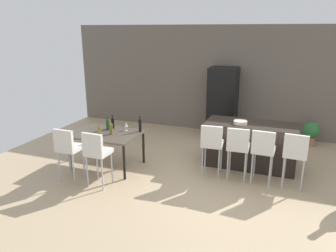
% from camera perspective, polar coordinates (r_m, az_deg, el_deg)
% --- Properties ---
extents(ground_plane, '(10.00, 10.00, 0.00)m').
position_cam_1_polar(ground_plane, '(6.48, 8.83, -8.84)').
color(ground_plane, tan).
extents(back_wall, '(10.00, 0.12, 2.90)m').
position_cam_1_polar(back_wall, '(8.92, 13.33, 7.75)').
color(back_wall, '#665B51').
rests_on(back_wall, ground_plane).
extents(kitchen_island, '(1.85, 0.81, 0.92)m').
position_cam_1_polar(kitchen_island, '(6.96, 14.26, -3.20)').
color(kitchen_island, black).
rests_on(kitchen_island, ground_plane).
extents(bar_chair_left, '(0.43, 0.43, 1.05)m').
position_cam_1_polar(bar_chair_left, '(6.24, 7.80, -2.84)').
color(bar_chair_left, silver).
rests_on(bar_chair_left, ground_plane).
extents(bar_chair_middle, '(0.42, 0.42, 1.05)m').
position_cam_1_polar(bar_chair_middle, '(6.16, 12.30, -3.35)').
color(bar_chair_middle, silver).
rests_on(bar_chair_middle, ground_plane).
extents(bar_chair_right, '(0.42, 0.42, 1.05)m').
position_cam_1_polar(bar_chair_right, '(6.12, 16.50, -3.80)').
color(bar_chair_right, silver).
rests_on(bar_chair_right, ground_plane).
extents(bar_chair_far, '(0.43, 0.43, 1.05)m').
position_cam_1_polar(bar_chair_far, '(6.12, 21.61, -4.32)').
color(bar_chair_far, silver).
rests_on(bar_chair_far, ground_plane).
extents(dining_table, '(1.37, 0.99, 0.74)m').
position_cam_1_polar(dining_table, '(6.74, -10.80, -1.68)').
color(dining_table, '#4C4238').
rests_on(dining_table, ground_plane).
extents(dining_chair_near, '(0.40, 0.40, 1.05)m').
position_cam_1_polar(dining_chair_near, '(6.24, -17.30, -3.48)').
color(dining_chair_near, silver).
rests_on(dining_chair_near, ground_plane).
extents(dining_chair_far, '(0.41, 0.41, 1.05)m').
position_cam_1_polar(dining_chair_far, '(5.90, -12.55, -4.28)').
color(dining_chair_far, silver).
rests_on(dining_chair_far, ground_plane).
extents(wine_bottle_middle, '(0.07, 0.07, 0.29)m').
position_cam_1_polar(wine_bottle_middle, '(6.88, -10.61, 0.24)').
color(wine_bottle_middle, '#194723').
rests_on(wine_bottle_middle, dining_table).
extents(wine_bottle_inner, '(0.07, 0.07, 0.29)m').
position_cam_1_polar(wine_bottle_inner, '(6.58, -10.05, -0.47)').
color(wine_bottle_inner, brown).
rests_on(wine_bottle_inner, dining_table).
extents(wine_bottle_near, '(0.07, 0.07, 0.29)m').
position_cam_1_polar(wine_bottle_near, '(6.98, -9.78, 0.50)').
color(wine_bottle_near, black).
rests_on(wine_bottle_near, dining_table).
extents(wine_bottle_right, '(0.07, 0.07, 0.31)m').
position_cam_1_polar(wine_bottle_right, '(6.34, -12.02, -1.16)').
color(wine_bottle_right, brown).
rests_on(wine_bottle_right, dining_table).
extents(wine_bottle_corner, '(0.06, 0.06, 0.34)m').
position_cam_1_polar(wine_bottle_corner, '(6.67, -4.96, 0.10)').
color(wine_bottle_corner, black).
rests_on(wine_bottle_corner, dining_table).
extents(wine_glass_left, '(0.07, 0.07, 0.17)m').
position_cam_1_polar(wine_glass_left, '(6.77, -7.42, 0.21)').
color(wine_glass_left, silver).
rests_on(wine_glass_left, dining_table).
extents(refrigerator, '(0.72, 0.68, 1.84)m').
position_cam_1_polar(refrigerator, '(8.66, 9.63, 4.14)').
color(refrigerator, black).
rests_on(refrigerator, ground_plane).
extents(fruit_bowl, '(0.27, 0.27, 0.07)m').
position_cam_1_polar(fruit_bowl, '(6.73, 12.68, 0.64)').
color(fruit_bowl, beige).
rests_on(fruit_bowl, kitchen_island).
extents(potted_plant, '(0.41, 0.41, 0.61)m').
position_cam_1_polar(potted_plant, '(8.67, 23.94, -0.94)').
color(potted_plant, '#996B4C').
rests_on(potted_plant, ground_plane).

